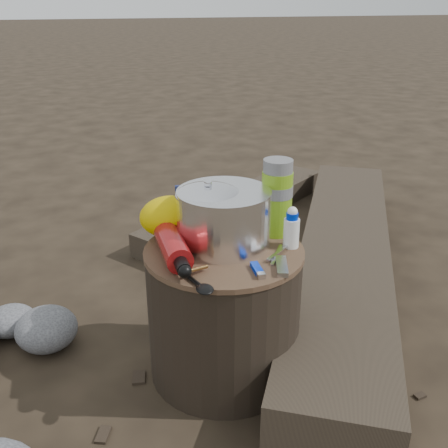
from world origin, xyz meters
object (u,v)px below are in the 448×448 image
object	(u,v)px
log_main	(344,259)
fuel_bottle	(172,244)
travel_mug	(254,208)
stump	(224,312)
camping_pot	(208,215)
thermos	(277,198)

from	to	relation	value
log_main	fuel_bottle	world-z (taller)	fuel_bottle
fuel_bottle	travel_mug	bearing A→B (deg)	25.92
travel_mug	stump	bearing A→B (deg)	-136.62
stump	camping_pot	size ratio (longest dim) A/B	2.49
stump	log_main	world-z (taller)	stump
log_main	travel_mug	bearing A→B (deg)	-120.21
fuel_bottle	thermos	size ratio (longest dim) A/B	1.30
fuel_bottle	travel_mug	distance (m)	0.31
log_main	fuel_bottle	distance (m)	0.94
fuel_bottle	log_main	bearing A→B (deg)	28.57
log_main	thermos	distance (m)	0.71
camping_pot	thermos	world-z (taller)	thermos
camping_pot	thermos	distance (m)	0.21
camping_pot	fuel_bottle	size ratio (longest dim) A/B	0.62
camping_pot	travel_mug	world-z (taller)	camping_pot
thermos	travel_mug	xyz separation A→B (m)	(-0.04, 0.07, -0.05)
camping_pot	fuel_bottle	bearing A→B (deg)	-159.96
fuel_bottle	travel_mug	size ratio (longest dim) A/B	2.53
stump	fuel_bottle	size ratio (longest dim) A/B	1.53
log_main	camping_pot	distance (m)	0.86
fuel_bottle	thermos	bearing A→B (deg)	11.26
stump	camping_pot	distance (m)	0.30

